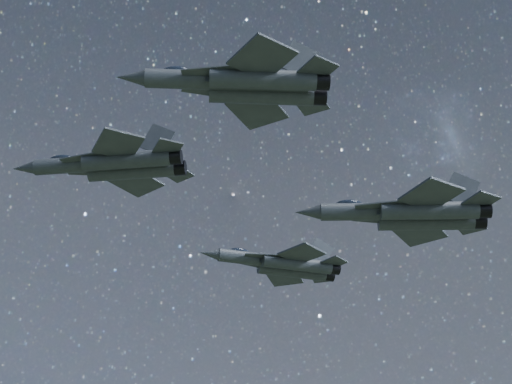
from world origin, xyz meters
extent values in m
cylinder|color=#2E343A|center=(-18.19, -0.90, 156.80)|extent=(7.53, 4.23, 1.58)
cone|color=#2E343A|center=(-22.70, 0.89, 156.80)|extent=(2.78, 2.21, 1.41)
ellipsoid|color=#1B2331|center=(-19.32, -0.45, 157.56)|extent=(2.63, 1.87, 0.78)
cube|color=#2E343A|center=(-13.31, -2.84, 156.75)|extent=(8.26, 4.47, 1.31)
cylinder|color=#2E343A|center=(-13.31, -3.93, 156.30)|extent=(8.47, 4.60, 1.58)
cylinder|color=#2E343A|center=(-12.56, -2.05, 156.30)|extent=(8.47, 4.60, 1.58)
cylinder|color=black|center=(-8.99, -5.65, 156.30)|extent=(1.76, 1.84, 1.45)
cylinder|color=black|center=(-8.24, -3.77, 156.30)|extent=(1.76, 1.84, 1.45)
cube|color=#2E343A|center=(-17.01, -2.84, 156.68)|extent=(5.02, 3.77, 0.12)
cube|color=#2E343A|center=(-16.00, -0.30, 156.68)|extent=(5.37, 2.07, 0.12)
cube|color=#2E343A|center=(-14.39, -6.11, 156.50)|extent=(4.55, 4.96, 0.20)
cube|color=#2E343A|center=(-11.85, 0.28, 156.50)|extent=(5.77, 5.67, 0.20)
cube|color=#2E343A|center=(-9.85, -6.72, 156.50)|extent=(2.66, 2.84, 0.15)
cube|color=#2E343A|center=(-8.14, -2.40, 156.50)|extent=(3.42, 3.39, 0.15)
cube|color=#2E343A|center=(-10.68, -5.25, 158.22)|extent=(3.22, 1.71, 3.60)
cube|color=#2E343A|center=(-9.75, -2.90, 158.22)|extent=(3.41, 1.18, 3.60)
cylinder|color=#2E343A|center=(3.70, 15.56, 157.19)|extent=(7.48, 1.65, 1.57)
cone|color=#2E343A|center=(-1.14, 15.51, 157.19)|extent=(2.43, 1.44, 1.41)
ellipsoid|color=#1B2331|center=(2.49, 15.55, 157.95)|extent=(2.41, 1.08, 0.78)
cube|color=#2E343A|center=(8.95, 15.61, 157.14)|extent=(8.28, 1.59, 1.31)
cylinder|color=#2E343A|center=(9.36, 14.61, 156.69)|extent=(8.49, 1.66, 1.57)
cylinder|color=#2E343A|center=(9.34, 16.62, 156.69)|extent=(8.49, 1.66, 1.57)
cylinder|color=black|center=(14.00, 14.65, 156.69)|extent=(1.33, 1.46, 1.45)
cylinder|color=black|center=(13.98, 16.67, 156.69)|extent=(1.33, 1.46, 1.45)
cube|color=#2E343A|center=(5.53, 14.22, 157.07)|extent=(5.36, 2.04, 0.12)
cube|color=#2E343A|center=(5.50, 16.94, 157.07)|extent=(5.36, 2.14, 0.12)
cube|color=#2E343A|center=(9.18, 12.19, 156.89)|extent=(5.56, 5.72, 0.20)
cube|color=#2E343A|center=(9.11, 19.04, 156.89)|extent=(5.53, 5.70, 0.20)
cube|color=#2E343A|center=(13.61, 13.34, 156.89)|extent=(3.28, 3.35, 0.15)
cube|color=#2E343A|center=(13.56, 17.98, 156.89)|extent=(3.26, 3.34, 0.15)
cube|color=#2E343A|center=(12.29, 14.39, 158.60)|extent=(3.51, 0.45, 3.59)
cube|color=#2E343A|center=(12.26, 16.91, 158.60)|extent=(3.50, 0.48, 3.59)
cylinder|color=#2E343A|center=(-9.73, -17.86, 156.14)|extent=(7.82, 3.11, 1.61)
cone|color=#2E343A|center=(-14.59, -16.87, 156.14)|extent=(2.72, 1.92, 1.45)
ellipsoid|color=#1B2331|center=(-10.94, -17.61, 156.92)|extent=(2.63, 1.56, 0.80)
cube|color=#2E343A|center=(-4.46, -18.94, 156.09)|extent=(8.62, 3.22, 1.34)
cylinder|color=#2E343A|center=(-4.26, -20.04, 155.62)|extent=(8.83, 3.32, 1.61)
cylinder|color=#2E343A|center=(-3.85, -18.01, 155.62)|extent=(8.83, 3.32, 1.61)
cylinder|color=black|center=(0.40, -20.99, 155.62)|extent=(1.62, 1.73, 1.49)
cylinder|color=black|center=(0.81, -18.97, 155.62)|extent=(1.62, 1.73, 1.49)
cube|color=#2E343A|center=(-8.18, -19.60, 156.02)|extent=(5.40, 3.11, 0.12)
cube|color=#2E343A|center=(-7.62, -16.87, 156.02)|extent=(5.39, 1.19, 0.12)
cube|color=#2E343A|center=(-4.96, -22.43, 155.83)|extent=(5.23, 5.54, 0.21)
cube|color=#2E343A|center=(-3.55, -15.54, 155.83)|extent=(5.91, 5.93, 0.21)
cube|color=#2E343A|center=(-0.28, -22.22, 155.83)|extent=(3.07, 3.20, 0.16)
cube|color=#2E343A|center=(0.68, -17.57, 155.83)|extent=(3.49, 3.51, 0.16)
cube|color=#2E343A|center=(-1.38, -20.89, 157.59)|extent=(3.49, 1.16, 3.68)
cube|color=#2E343A|center=(-0.86, -18.36, 157.59)|extent=(3.60, 0.64, 3.68)
cylinder|color=#2E343A|center=(10.30, -4.30, 153.83)|extent=(8.54, 3.99, 1.77)
cone|color=#2E343A|center=(5.07, -2.81, 153.83)|extent=(3.05, 2.27, 1.58)
ellipsoid|color=#1B2331|center=(8.99, -3.93, 154.68)|extent=(2.92, 1.88, 0.87)
cube|color=#2E343A|center=(15.96, -5.91, 153.77)|extent=(9.39, 4.17, 1.47)
cylinder|color=#2E343A|center=(16.08, -7.12, 153.26)|extent=(9.63, 4.30, 1.77)
cylinder|color=#2E343A|center=(16.70, -4.94, 153.26)|extent=(9.63, 4.30, 1.77)
cylinder|color=black|center=(21.09, -8.55, 153.26)|extent=(1.86, 1.97, 1.63)
cylinder|color=black|center=(21.71, -6.37, 153.26)|extent=(1.86, 1.97, 1.63)
cube|color=#2E343A|center=(11.84, -6.32, 153.69)|extent=(5.81, 3.77, 0.14)
cube|color=#2E343A|center=(12.67, -3.39, 153.69)|extent=(5.97, 1.74, 0.14)
cube|color=#2E343A|center=(15.12, -9.67, 153.49)|extent=(5.48, 5.87, 0.23)
cube|color=#2E343A|center=(17.23, -2.27, 153.49)|extent=(6.49, 6.45, 0.23)
cube|color=#2E343A|center=(20.25, -9.84, 153.49)|extent=(3.21, 3.38, 0.17)
cube|color=#2E343A|center=(21.68, -4.83, 153.49)|extent=(3.84, 3.84, 0.17)
cube|color=#2E343A|center=(19.16, -8.29, 155.41)|extent=(3.75, 1.55, 4.03)
cube|color=#2E343A|center=(19.94, -5.57, 155.41)|extent=(3.90, 0.94, 4.03)
camera|label=1|loc=(-18.87, -73.27, 112.78)|focal=60.00mm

